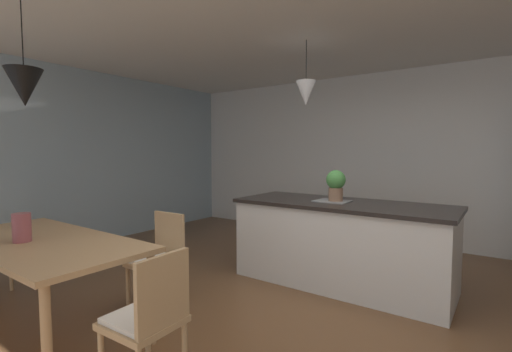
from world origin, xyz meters
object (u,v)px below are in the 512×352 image
object	(u,v)px
potted_plant_on_island	(336,184)
chair_far_right	(159,257)
dining_table	(41,248)
chair_kitchen_end	(149,317)
kitchen_island	(341,242)
vase_on_dining_table	(22,228)

from	to	relation	value
potted_plant_on_island	chair_far_right	bearing A→B (deg)	-125.13
potted_plant_on_island	dining_table	bearing A→B (deg)	-122.85
chair_kitchen_end	kitchen_island	world-z (taller)	kitchen_island
dining_table	kitchen_island	size ratio (longest dim) A/B	0.86
chair_kitchen_end	dining_table	bearing A→B (deg)	-179.92
kitchen_island	vase_on_dining_table	bearing A→B (deg)	-123.53
chair_kitchen_end	kitchen_island	distance (m)	2.37
dining_table	potted_plant_on_island	distance (m)	2.84
dining_table	potted_plant_on_island	bearing A→B (deg)	57.15
dining_table	chair_kitchen_end	bearing A→B (deg)	0.08
chair_kitchen_end	kitchen_island	size ratio (longest dim) A/B	0.38
chair_far_right	chair_kitchen_end	bearing A→B (deg)	-41.91
dining_table	chair_far_right	xyz separation A→B (m)	(0.44, 0.82, -0.20)
kitchen_island	chair_far_right	bearing A→B (deg)	-126.84
vase_on_dining_table	chair_far_right	bearing A→B (deg)	62.50
potted_plant_on_island	vase_on_dining_table	bearing A→B (deg)	-122.39
potted_plant_on_island	kitchen_island	bearing A→B (deg)	0.00
chair_far_right	kitchen_island	size ratio (longest dim) A/B	0.38
dining_table	vase_on_dining_table	size ratio (longest dim) A/B	8.70
kitchen_island	vase_on_dining_table	distance (m)	2.99
kitchen_island	potted_plant_on_island	world-z (taller)	potted_plant_on_island
dining_table	chair_kitchen_end	world-z (taller)	chair_kitchen_end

